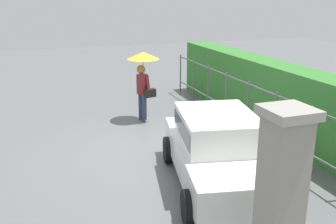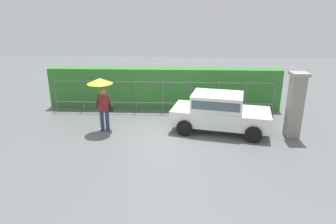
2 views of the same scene
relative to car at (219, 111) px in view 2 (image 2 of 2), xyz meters
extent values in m
plane|color=slate|center=(-2.18, -0.56, -0.80)|extent=(40.00, 40.00, 0.00)
cube|color=white|center=(0.06, -0.01, -0.22)|extent=(3.96, 2.37, 0.60)
cube|color=white|center=(-0.09, 0.02, 0.38)|extent=(2.16, 1.80, 0.60)
cube|color=#4C5B66|center=(-0.09, 0.02, 0.40)|extent=(2.01, 1.79, 0.33)
cylinder|color=black|center=(1.46, 0.55, -0.50)|extent=(0.62, 0.30, 0.60)
cylinder|color=black|center=(1.11, -1.09, -0.50)|extent=(0.62, 0.30, 0.60)
cylinder|color=black|center=(-0.99, 1.07, -0.50)|extent=(0.62, 0.30, 0.60)
cylinder|color=black|center=(-1.34, -0.58, -0.50)|extent=(0.62, 0.30, 0.60)
cube|color=red|center=(-1.65, 0.91, -0.07)|extent=(0.10, 0.21, 0.16)
cube|color=red|center=(-1.88, -0.16, -0.07)|extent=(0.10, 0.21, 0.16)
cylinder|color=#2D3856|center=(-4.53, -0.31, -0.37)|extent=(0.15, 0.15, 0.86)
cylinder|color=#2D3856|center=(-4.33, -0.27, -0.37)|extent=(0.15, 0.15, 0.86)
cube|color=white|center=(-4.54, -0.26, -0.76)|extent=(0.26, 0.10, 0.08)
cube|color=white|center=(-4.35, -0.21, -0.76)|extent=(0.26, 0.10, 0.08)
cylinder|color=maroon|center=(-4.43, -0.29, 0.35)|extent=(0.34, 0.34, 0.58)
sphere|color=#DBAD89|center=(-4.43, -0.29, 0.78)|extent=(0.22, 0.22, 0.22)
sphere|color=olive|center=(-4.42, -0.32, 0.80)|extent=(0.25, 0.25, 0.25)
cylinder|color=maroon|center=(-4.66, -0.26, 0.37)|extent=(0.24, 0.14, 0.56)
cylinder|color=maroon|center=(-4.23, -0.16, 0.37)|extent=(0.24, 0.14, 0.56)
cylinder|color=#B2B2B7|center=(-4.53, -0.21, 0.69)|extent=(0.02, 0.02, 0.77)
cone|color=yellow|center=(-4.53, -0.21, 1.18)|extent=(0.96, 0.96, 0.21)
cube|color=black|center=(-4.20, -0.11, 0.11)|extent=(0.23, 0.37, 0.24)
cube|color=gray|center=(2.67, -0.47, 0.35)|extent=(0.48, 0.48, 2.30)
cube|color=#9E998E|center=(2.67, -0.47, 1.56)|extent=(0.60, 0.60, 0.12)
cylinder|color=#59605B|center=(-7.28, 2.07, -0.05)|extent=(0.05, 0.05, 1.50)
cylinder|color=#59605B|center=(-6.03, 2.07, -0.05)|extent=(0.05, 0.05, 1.50)
cylinder|color=#59605B|center=(-4.79, 2.07, -0.05)|extent=(0.05, 0.05, 1.50)
cylinder|color=#59605B|center=(-3.55, 2.07, -0.05)|extent=(0.05, 0.05, 1.50)
cylinder|color=#59605B|center=(-2.30, 2.07, -0.05)|extent=(0.05, 0.05, 1.50)
cylinder|color=#59605B|center=(-1.06, 2.07, -0.05)|extent=(0.05, 0.05, 1.50)
cylinder|color=#59605B|center=(0.18, 2.07, -0.05)|extent=(0.05, 0.05, 1.50)
cylinder|color=#59605B|center=(1.43, 2.07, -0.05)|extent=(0.05, 0.05, 1.50)
cylinder|color=#59605B|center=(2.67, 2.07, -0.05)|extent=(0.05, 0.05, 1.50)
cube|color=#59605B|center=(-2.30, 2.07, 0.62)|extent=(9.95, 0.03, 0.04)
cube|color=#59605B|center=(-2.30, 2.07, -0.35)|extent=(9.95, 0.03, 0.04)
cube|color=#387F33|center=(-2.30, 2.99, 0.15)|extent=(10.95, 0.90, 1.90)
camera|label=1|loc=(6.31, -3.32, 2.92)|focal=40.78mm
camera|label=2|loc=(-1.49, -11.02, 3.68)|focal=31.95mm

